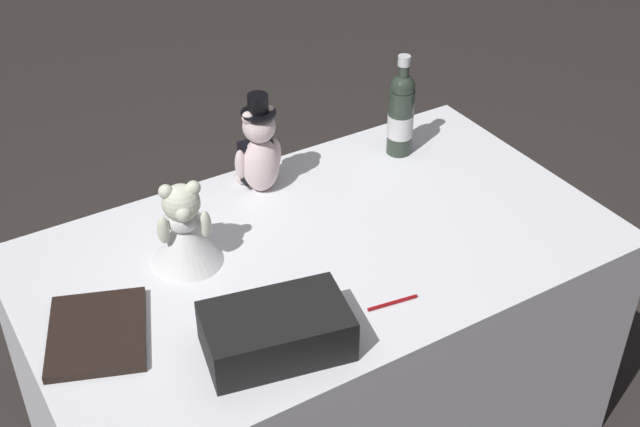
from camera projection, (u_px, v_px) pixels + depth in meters
name	position (u px, v px, depth m)	size (l,w,h in m)	color
reception_table	(320.00, 349.00, 2.37)	(1.52, 0.87, 0.74)	white
teddy_bear_groom	(259.00, 151.00, 2.30)	(0.14, 0.13, 0.30)	silver
teddy_bear_bride	(183.00, 225.00, 2.06)	(0.19, 0.23, 0.23)	white
champagne_bottle	(401.00, 113.00, 2.46)	(0.08, 0.08, 0.32)	#2A362B
signing_pen	(394.00, 302.00, 1.97)	(0.13, 0.03, 0.01)	maroon
gift_case_black	(276.00, 331.00, 1.82)	(0.35, 0.25, 0.11)	black
guestbook	(97.00, 333.00, 1.88)	(0.21, 0.26, 0.02)	black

